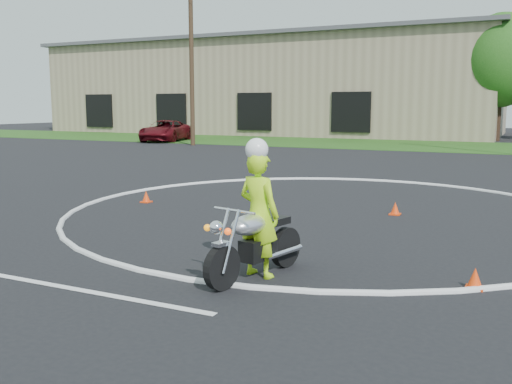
% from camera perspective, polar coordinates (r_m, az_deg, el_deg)
% --- Properties ---
extents(ground, '(120.00, 120.00, 0.00)m').
position_cam_1_polar(ground, '(10.89, 1.87, -4.62)').
color(ground, black).
rests_on(ground, ground).
extents(grass_strip, '(120.00, 10.00, 0.02)m').
position_cam_1_polar(grass_strip, '(37.02, 19.18, 4.33)').
color(grass_strip, '#1E4714').
rests_on(grass_strip, ground).
extents(course_markings, '(19.05, 19.05, 0.12)m').
position_cam_1_polar(course_markings, '(14.41, 16.96, -1.67)').
color(course_markings, silver).
rests_on(course_markings, ground).
extents(primary_motorcycle, '(0.88, 2.06, 1.10)m').
position_cam_1_polar(primary_motorcycle, '(8.28, -0.16, -5.07)').
color(primary_motorcycle, black).
rests_on(primary_motorcycle, ground).
extents(rider_primary_grp, '(0.76, 0.59, 2.04)m').
position_cam_1_polar(rider_primary_grp, '(8.30, 0.28, -1.85)').
color(rider_primary_grp, '#BEFF1A').
rests_on(rider_primary_grp, ground).
extents(pickup_grp, '(3.65, 5.69, 1.46)m').
position_cam_1_polar(pickup_grp, '(40.68, -9.05, 6.06)').
color(pickup_grp, '#540910').
rests_on(pickup_grp, ground).
extents(traffic_cones, '(20.30, 12.02, 0.30)m').
position_cam_1_polar(traffic_cones, '(12.29, 23.43, -3.15)').
color(traffic_cones, '#FF410D').
rests_on(traffic_cones, ground).
extents(warehouse, '(41.00, 17.00, 8.30)m').
position_cam_1_polar(warehouse, '(54.48, 1.70, 10.41)').
color(warehouse, tan).
rests_on(warehouse, ground).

